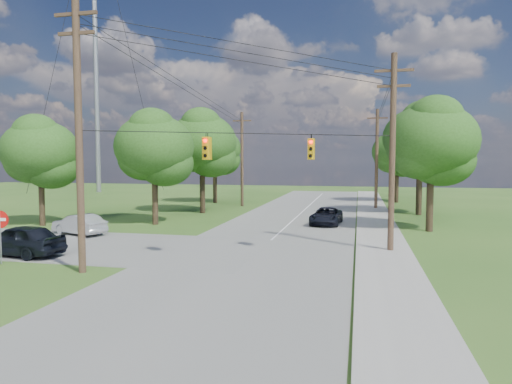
% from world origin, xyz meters
% --- Properties ---
extents(ground, '(140.00, 140.00, 0.00)m').
position_xyz_m(ground, '(0.00, 0.00, 0.00)').
color(ground, '#2E561C').
rests_on(ground, ground).
extents(main_road, '(10.00, 100.00, 0.03)m').
position_xyz_m(main_road, '(2.00, 5.00, 0.01)').
color(main_road, gray).
rests_on(main_road, ground).
extents(sidewalk_east, '(2.60, 100.00, 0.12)m').
position_xyz_m(sidewalk_east, '(8.70, 5.00, 0.06)').
color(sidewalk_east, '#9F9D95').
rests_on(sidewalk_east, ground).
extents(pole_sw, '(2.00, 0.32, 12.00)m').
position_xyz_m(pole_sw, '(-4.60, 0.40, 6.23)').
color(pole_sw, brown).
rests_on(pole_sw, ground).
extents(pole_ne, '(2.00, 0.32, 10.50)m').
position_xyz_m(pole_ne, '(8.90, 8.00, 5.47)').
color(pole_ne, brown).
rests_on(pole_ne, ground).
extents(pole_north_e, '(2.00, 0.32, 10.00)m').
position_xyz_m(pole_north_e, '(8.90, 30.00, 5.13)').
color(pole_north_e, brown).
rests_on(pole_north_e, ground).
extents(pole_north_w, '(2.00, 0.32, 10.00)m').
position_xyz_m(pole_north_w, '(-5.00, 30.00, 5.13)').
color(pole_north_w, brown).
rests_on(pole_north_w, ground).
extents(power_lines, '(13.93, 29.62, 4.93)m').
position_xyz_m(power_lines, '(1.50, 11.54, 9.15)').
color(power_lines, black).
rests_on(power_lines, ground).
extents(traffic_signals, '(4.91, 3.27, 1.05)m').
position_xyz_m(traffic_signals, '(2.55, 4.43, 5.50)').
color(traffic_signals, '#CF990C').
rests_on(traffic_signals, ground).
extents(radio_mast, '(0.70, 0.70, 45.00)m').
position_xyz_m(radio_mast, '(-32.00, 46.00, 22.50)').
color(radio_mast, '#919497').
rests_on(radio_mast, ground).
extents(tree_w_near, '(6.00, 6.00, 8.40)m').
position_xyz_m(tree_w_near, '(-8.00, 15.00, 5.92)').
color(tree_w_near, '#3C2F1E').
rests_on(tree_w_near, ground).
extents(tree_w_mid, '(6.40, 6.40, 9.22)m').
position_xyz_m(tree_w_mid, '(-7.00, 23.00, 6.58)').
color(tree_w_mid, '#3C2F1E').
rests_on(tree_w_mid, ground).
extents(tree_w_far, '(6.00, 6.00, 8.73)m').
position_xyz_m(tree_w_far, '(-9.00, 33.00, 6.25)').
color(tree_w_far, '#3C2F1E').
rests_on(tree_w_far, ground).
extents(tree_e_near, '(6.20, 6.20, 8.81)m').
position_xyz_m(tree_e_near, '(12.00, 16.00, 6.25)').
color(tree_e_near, '#3C2F1E').
rests_on(tree_e_near, ground).
extents(tree_e_mid, '(6.60, 6.60, 9.64)m').
position_xyz_m(tree_e_mid, '(12.50, 26.00, 6.91)').
color(tree_e_mid, '#3C2F1E').
rests_on(tree_e_mid, ground).
extents(tree_e_far, '(5.80, 5.80, 8.32)m').
position_xyz_m(tree_e_far, '(11.50, 38.00, 5.92)').
color(tree_e_far, '#3C2F1E').
rests_on(tree_e_far, ground).
extents(tree_cross_n, '(5.60, 5.60, 7.91)m').
position_xyz_m(tree_cross_n, '(-16.00, 12.50, 5.59)').
color(tree_cross_n, '#3C2F1E').
rests_on(tree_cross_n, ground).
extents(car_cross_dark, '(4.92, 2.40, 1.62)m').
position_xyz_m(car_cross_dark, '(-9.69, 2.70, 0.84)').
color(car_cross_dark, black).
rests_on(car_cross_dark, cross_road).
extents(car_cross_silver, '(4.34, 2.77, 1.35)m').
position_xyz_m(car_cross_silver, '(-10.73, 9.30, 0.71)').
color(car_cross_silver, '#B1B4B8').
rests_on(car_cross_silver, cross_road).
extents(car_main_north, '(2.43, 4.71, 1.27)m').
position_xyz_m(car_main_north, '(4.81, 17.71, 0.67)').
color(car_main_north, black).
rests_on(car_main_north, main_road).
extents(do_not_enter_sign, '(0.84, 0.20, 2.56)m').
position_xyz_m(do_not_enter_sign, '(-9.33, 1.00, 1.85)').
color(do_not_enter_sign, '#919497').
rests_on(do_not_enter_sign, ground).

